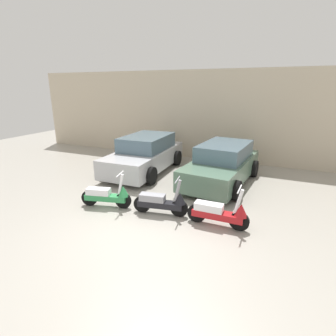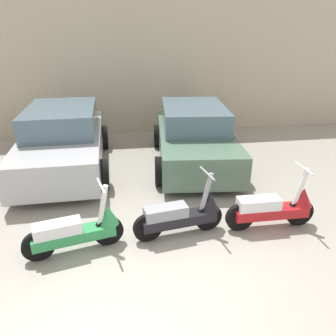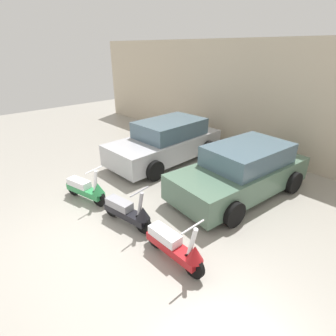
% 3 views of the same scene
% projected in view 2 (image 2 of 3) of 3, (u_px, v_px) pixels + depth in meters
% --- Properties ---
extents(ground_plane, '(28.00, 28.00, 0.00)m').
position_uv_depth(ground_plane, '(181.00, 279.00, 4.46)').
color(ground_plane, '#9E998E').
extents(wall_back, '(19.60, 0.12, 4.10)m').
position_uv_depth(wall_back, '(139.00, 68.00, 10.19)').
color(wall_back, beige).
rests_on(wall_back, ground_plane).
extents(scooter_front_left, '(1.48, 0.65, 1.05)m').
position_uv_depth(scooter_front_left, '(78.00, 230.00, 4.90)').
color(scooter_front_left, black).
rests_on(scooter_front_left, ground_plane).
extents(scooter_front_right, '(1.51, 0.59, 1.06)m').
position_uv_depth(scooter_front_right, '(183.00, 214.00, 5.31)').
color(scooter_front_right, black).
rests_on(scooter_front_right, ground_plane).
extents(scooter_front_center, '(1.55, 0.56, 1.08)m').
position_uv_depth(scooter_front_center, '(275.00, 207.00, 5.50)').
color(scooter_front_center, black).
rests_on(scooter_front_center, ground_plane).
extents(car_rear_left, '(2.14, 4.31, 1.45)m').
position_uv_depth(car_rear_left, '(63.00, 140.00, 7.87)').
color(car_rear_left, '#B7B7BC').
rests_on(car_rear_left, ground_plane).
extents(car_rear_center, '(2.32, 4.29, 1.40)m').
position_uv_depth(car_rear_center, '(194.00, 136.00, 8.23)').
color(car_rear_center, '#51705B').
rests_on(car_rear_center, ground_plane).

